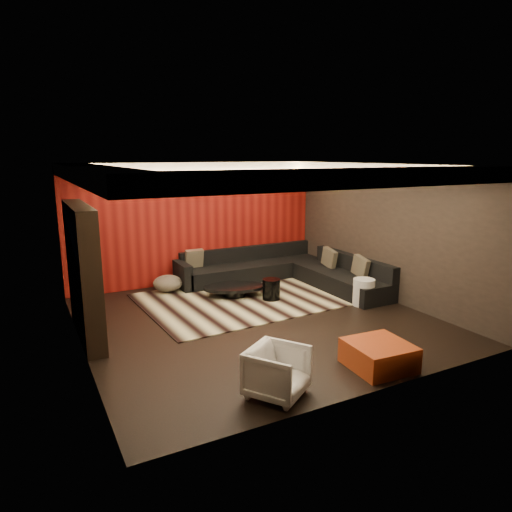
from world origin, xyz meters
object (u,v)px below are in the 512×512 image
orange_ottoman (379,355)px  armchair (277,372)px  white_side_table (364,292)px  drum_stool (271,289)px  coffee_table (234,291)px  sectional_sofa (285,272)px

orange_ottoman → armchair: (-1.66, 0.00, 0.13)m
white_side_table → armchair: 4.01m
drum_stool → white_side_table: bearing=-37.3°
orange_ottoman → drum_stool: bearing=87.2°
white_side_table → orange_ottoman: 2.79m
coffee_table → armchair: 4.16m
coffee_table → orange_ottoman: 3.98m
white_side_table → drum_stool: bearing=142.7°
coffee_table → sectional_sofa: sectional_sofa is taller
sectional_sofa → coffee_table: bearing=-164.9°
coffee_table → drum_stool: 0.82m
coffee_table → drum_stool: (0.58, -0.58, 0.11)m
coffee_table → orange_ottoman: size_ratio=1.59×
white_side_table → sectional_sofa: sectional_sofa is taller
coffee_table → orange_ottoman: (0.41, -3.96, 0.05)m
drum_stool → armchair: 3.85m
white_side_table → armchair: armchair is taller
drum_stool → armchair: bearing=-118.4°
drum_stool → orange_ottoman: 3.39m
drum_stool → orange_ottoman: drum_stool is taller
drum_stool → white_side_table: white_side_table is taller
armchair → orange_ottoman: bearing=-33.9°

